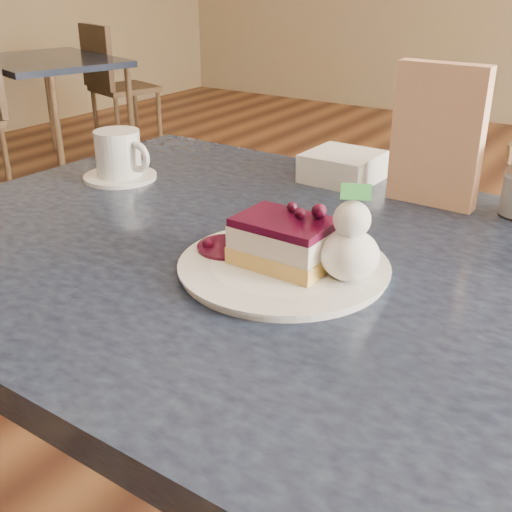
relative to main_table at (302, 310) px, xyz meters
The scene contains 9 objects.
main_table is the anchor object (origin of this frame).
dessert_plate 0.11m from the main_table, 91.15° to the right, with size 0.29×0.29×0.01m, color white.
cheesecake_slice 0.14m from the main_table, 91.15° to the right, with size 0.14×0.10×0.07m.
whipped_cream 0.17m from the main_table, 26.34° to the right, with size 0.08×0.08×0.07m.
berry_sauce 0.15m from the main_table, 148.24° to the right, with size 0.09×0.09×0.01m, color black.
coffee_set 0.53m from the main_table, 165.87° to the left, with size 0.15×0.15×0.10m.
menu_card 0.40m from the main_table, 77.93° to the left, with size 0.16×0.03×0.25m, color beige.
napkin_stack 0.40m from the main_table, 108.64° to the left, with size 0.13×0.13×0.06m, color white.
bg_table_far_left 3.61m from the main_table, 146.65° to the left, with size 1.11×1.70×1.13m.
Camera 1 is at (0.51, -0.65, 1.23)m, focal length 45.00 mm.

